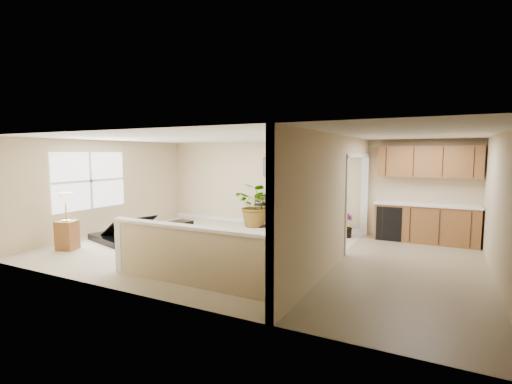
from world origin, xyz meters
The scene contains 20 objects.
floor centered at (0.00, 0.00, 0.00)m, with size 9.00×9.00×0.00m, color beige.
back_wall centered at (0.00, 3.00, 1.25)m, with size 9.00×0.04×2.50m, color #C8B188.
front_wall centered at (0.00, -3.00, 1.25)m, with size 9.00×0.04×2.50m, color #C8B188.
left_wall centered at (-4.50, 0.00, 1.25)m, with size 0.04×6.00×2.50m, color #C8B188.
right_wall centered at (4.50, 0.00, 1.25)m, with size 0.04×6.00×2.50m, color #C8B188.
ceiling centered at (0.00, 0.00, 2.50)m, with size 9.00×6.00×0.04m, color silver.
kitchen_vinyl centered at (3.15, 0.00, 0.00)m, with size 2.70×6.00×0.01m, color gray.
interior_partition centered at (1.80, 0.25, 1.22)m, with size 0.18×5.99×2.50m.
pony_half_wall centered at (0.08, -2.30, 0.52)m, with size 3.42×0.22×1.00m.
left_window centered at (-4.49, -0.50, 1.45)m, with size 0.05×2.15×1.45m, color white.
wall_art_left centered at (-0.95, 2.97, 1.75)m, with size 0.48×0.04×0.58m.
wall_mirror centered at (0.30, 2.97, 1.80)m, with size 0.55×0.04×0.55m.
kitchen_cabinets centered at (3.19, 2.73, 0.87)m, with size 2.36×0.65×2.33m.
piano centered at (-3.42, -0.31, 0.57)m, with size 1.95×1.95×1.36m.
piano_bench centered at (-1.94, -0.23, 0.27)m, with size 0.41×0.81×0.54m, color black.
loveseat centered at (0.23, 2.30, 0.32)m, with size 1.61×1.09×0.84m.
accent_table centered at (-1.06, 2.58, 0.44)m, with size 0.47×0.47×0.68m.
palm_plant centered at (-1.24, 2.58, 0.63)m, with size 1.26×1.13×1.29m.
small_plant centered at (1.45, 2.38, 0.26)m, with size 0.38×0.38×0.61m.
lamp_stand centered at (-3.81, -1.70, 0.54)m, with size 0.48×0.48×1.28m.
Camera 1 is at (3.67, -7.03, 2.13)m, focal length 26.00 mm.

